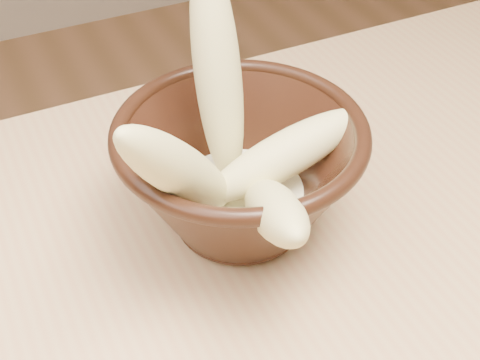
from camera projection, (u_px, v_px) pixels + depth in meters
name	position (u px, v px, depth m)	size (l,w,h in m)	color
bowl	(240.00, 171.00, 0.54)	(0.20, 0.20, 0.11)	black
milk_puddle	(240.00, 196.00, 0.56)	(0.11, 0.11, 0.02)	#FDF8CB
banana_upright	(218.00, 74.00, 0.52)	(0.04, 0.04, 0.19)	#D6CC7E
banana_left	(181.00, 171.00, 0.47)	(0.04, 0.04, 0.18)	#D6CC7E
banana_across	(285.00, 155.00, 0.53)	(0.04, 0.04, 0.14)	#D6CC7E
banana_front	(274.00, 210.00, 0.48)	(0.04, 0.04, 0.16)	#D6CC7E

